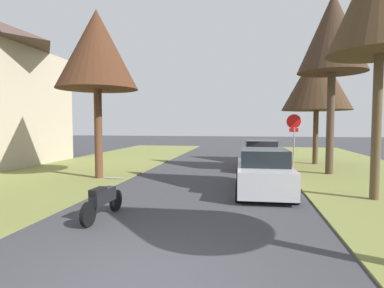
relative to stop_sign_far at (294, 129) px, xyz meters
The scene contains 8 objects.
ground_plane 14.12m from the stop_sign_far, 106.98° to the right, with size 120.00×120.00×0.00m, color #38383D.
stop_sign_far is the anchor object (origin of this frame).
street_tree_right_mid_b 5.05m from the stop_sign_far, 49.20° to the right, with size 3.20×3.20×8.64m.
street_tree_right_far 4.09m from the stop_sign_far, 55.34° to the left, with size 4.08×4.08×7.03m.
street_tree_left_mid_a 10.77m from the stop_sign_far, 152.42° to the right, with size 3.56×3.56×7.41m.
parked_sedan_silver 6.72m from the stop_sign_far, 106.81° to the right, with size 2.03×4.44×1.57m.
parked_sedan_red 2.29m from the stop_sign_far, behind, with size 2.03×4.44×1.57m.
parked_motorcycle 12.11m from the stop_sign_far, 121.00° to the right, with size 0.60×2.05×0.97m.
Camera 1 is at (1.60, -4.56, 2.46)m, focal length 29.70 mm.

